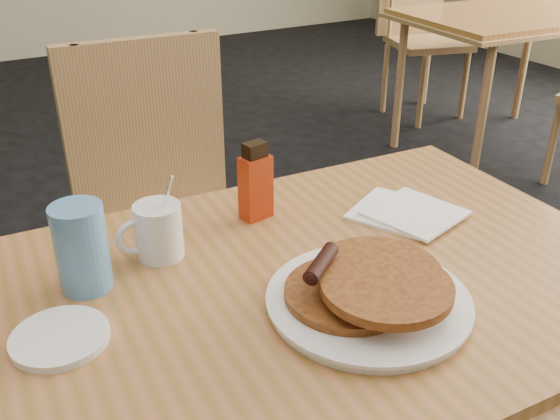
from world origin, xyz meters
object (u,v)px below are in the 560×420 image
(syrup_bottle, at_px, (256,184))
(main_table, at_px, (307,299))
(neighbor_table, at_px, (517,20))
(chair_neighbor_far, at_px, (420,22))
(coffee_mug, at_px, (157,230))
(blue_tumbler, at_px, (82,248))
(chair_main_far, at_px, (164,191))
(pancake_plate, at_px, (369,293))

(syrup_bottle, bearing_deg, main_table, -106.51)
(main_table, bearing_deg, neighbor_table, 34.33)
(chair_neighbor_far, distance_m, syrup_bottle, 3.04)
(coffee_mug, distance_m, blue_tumbler, 0.14)
(neighbor_table, xyz_separation_m, chair_main_far, (-2.23, -0.77, -0.12))
(chair_main_far, distance_m, coffee_mug, 0.65)
(coffee_mug, xyz_separation_m, blue_tumbler, (-0.13, -0.03, 0.02))
(chair_neighbor_far, bearing_deg, main_table, -118.22)
(syrup_bottle, height_order, blue_tumbler, syrup_bottle)
(main_table, distance_m, syrup_bottle, 0.26)
(chair_neighbor_far, xyz_separation_m, coffee_mug, (-2.45, -2.09, 0.23))
(chair_neighbor_far, height_order, pancake_plate, chair_neighbor_far)
(neighbor_table, bearing_deg, chair_main_far, -160.90)
(syrup_bottle, bearing_deg, chair_neighbor_far, 32.61)
(chair_neighbor_far, bearing_deg, coffee_mug, -122.97)
(blue_tumbler, bearing_deg, coffee_mug, 13.29)
(chair_main_far, bearing_deg, neighbor_table, 21.87)
(pancake_plate, height_order, syrup_bottle, syrup_bottle)
(chair_main_far, bearing_deg, main_table, -88.68)
(main_table, height_order, chair_main_far, chair_main_far)
(chair_main_far, height_order, coffee_mug, chair_main_far)
(pancake_plate, height_order, blue_tumbler, blue_tumbler)
(main_table, height_order, blue_tumbler, blue_tumbler)
(blue_tumbler, bearing_deg, main_table, -26.00)
(pancake_plate, bearing_deg, chair_neighbor_far, 47.12)
(chair_main_far, xyz_separation_m, blue_tumbler, (-0.34, -0.61, 0.24))
(main_table, xyz_separation_m, pancake_plate, (0.04, -0.11, 0.07))
(coffee_mug, relative_size, blue_tumbler, 1.06)
(main_table, relative_size, blue_tumbler, 8.33)
(main_table, bearing_deg, coffee_mug, 134.93)
(coffee_mug, bearing_deg, syrup_bottle, 0.19)
(neighbor_table, bearing_deg, chair_neighbor_far, 89.24)
(neighbor_table, bearing_deg, coffee_mug, -151.07)
(coffee_mug, distance_m, syrup_bottle, 0.22)
(main_table, relative_size, neighbor_table, 0.97)
(chair_main_far, height_order, syrup_bottle, chair_main_far)
(chair_neighbor_far, xyz_separation_m, syrup_bottle, (-2.23, -2.05, 0.25))
(chair_neighbor_far, bearing_deg, chair_main_far, -129.40)
(neighbor_table, distance_m, blue_tumbler, 2.92)
(main_table, xyz_separation_m, chair_neighbor_far, (2.26, 2.28, -0.14))
(syrup_bottle, bearing_deg, coffee_mug, -178.52)
(main_table, xyz_separation_m, syrup_bottle, (0.03, 0.23, 0.12))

